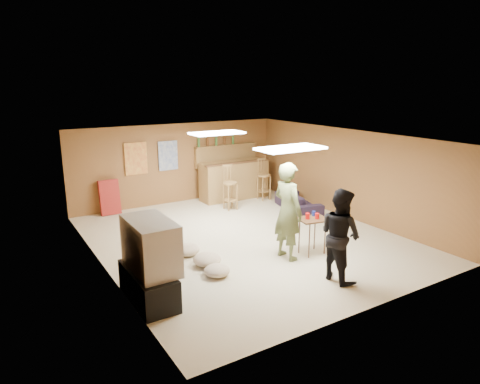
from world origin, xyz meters
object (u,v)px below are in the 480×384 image
tv_body (151,245)px  tray_table (312,236)px  person_olive (288,211)px  sofa (298,201)px  bar_counter (234,180)px  person_black (340,235)px

tv_body → tray_table: 3.38m
tv_body → person_olive: 2.79m
tray_table → person_olive: bearing=169.7°
person_olive → tray_table: (0.55, -0.10, -0.58)m
tv_body → sofa: tv_body is taller
person_olive → sofa: 3.28m
bar_counter → person_olive: 4.48m
tv_body → bar_counter: tv_body is taller
tv_body → person_black: size_ratio=0.68×
bar_counter → tray_table: (-0.82, -4.35, -0.19)m
person_olive → person_black: size_ratio=1.17×
person_olive → bar_counter: bearing=-23.2°
bar_counter → person_black: bearing=-102.2°
bar_counter → tv_body: bearing=-133.0°
person_olive → sofa: person_olive is taller
person_black → sofa: bearing=-29.5°
tray_table → sofa: bearing=56.0°
bar_counter → sofa: 2.11m
person_olive → person_black: 1.22m
person_black → tv_body: bearing=71.4°
bar_counter → sofa: (0.83, -1.91, -0.30)m
person_black → sofa: person_black is taller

